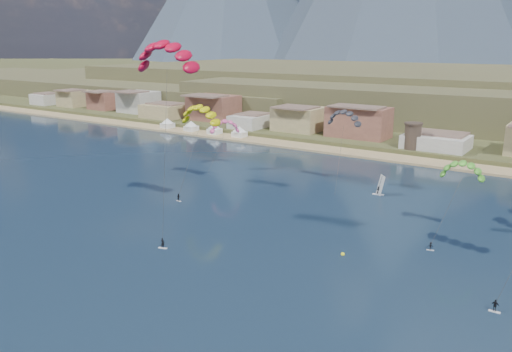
{
  "coord_description": "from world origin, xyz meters",
  "views": [
    {
      "loc": [
        55.83,
        -49.89,
        35.96
      ],
      "look_at": [
        0.0,
        32.0,
        10.0
      ],
      "focal_mm": 36.39,
      "sensor_mm": 36.0,
      "label": 1
    }
  ],
  "objects_px": {
    "windsurfer": "(379,189)",
    "kitesurfer_green": "(462,168)",
    "watchtower": "(413,136)",
    "kitesurfer_red": "(166,51)",
    "buoy": "(343,254)",
    "kitesurfer_yellow": "(200,112)"
  },
  "relations": [
    {
      "from": "kitesurfer_yellow",
      "to": "watchtower",
      "type": "bearing_deg",
      "value": 62.96
    },
    {
      "from": "kitesurfer_green",
      "to": "buoy",
      "type": "relative_size",
      "value": 24.03
    },
    {
      "from": "kitesurfer_red",
      "to": "watchtower",
      "type": "bearing_deg",
      "value": 78.24
    },
    {
      "from": "watchtower",
      "to": "windsurfer",
      "type": "relative_size",
      "value": 1.78
    },
    {
      "from": "kitesurfer_green",
      "to": "watchtower",
      "type": "bearing_deg",
      "value": 114.66
    },
    {
      "from": "kitesurfer_red",
      "to": "kitesurfer_green",
      "type": "distance_m",
      "value": 59.21
    },
    {
      "from": "kitesurfer_green",
      "to": "windsurfer",
      "type": "height_order",
      "value": "kitesurfer_green"
    },
    {
      "from": "kitesurfer_green",
      "to": "windsurfer",
      "type": "bearing_deg",
      "value": 142.73
    },
    {
      "from": "watchtower",
      "to": "buoy",
      "type": "bearing_deg",
      "value": -79.33
    },
    {
      "from": "watchtower",
      "to": "buoy",
      "type": "height_order",
      "value": "watchtower"
    },
    {
      "from": "kitesurfer_red",
      "to": "kitesurfer_yellow",
      "type": "relative_size",
      "value": 1.58
    },
    {
      "from": "windsurfer",
      "to": "kitesurfer_green",
      "type": "bearing_deg",
      "value": -37.27
    },
    {
      "from": "kitesurfer_green",
      "to": "buoy",
      "type": "height_order",
      "value": "kitesurfer_green"
    },
    {
      "from": "buoy",
      "to": "watchtower",
      "type": "bearing_deg",
      "value": 100.67
    },
    {
      "from": "kitesurfer_red",
      "to": "buoy",
      "type": "bearing_deg",
      "value": 7.54
    },
    {
      "from": "kitesurfer_yellow",
      "to": "buoy",
      "type": "distance_m",
      "value": 57.12
    },
    {
      "from": "windsurfer",
      "to": "kitesurfer_red",
      "type": "bearing_deg",
      "value": -122.3
    },
    {
      "from": "kitesurfer_yellow",
      "to": "buoy",
      "type": "xyz_separation_m",
      "value": [
        49.6,
        -21.32,
        -18.65
      ]
    },
    {
      "from": "watchtower",
      "to": "kitesurfer_red",
      "type": "distance_m",
      "value": 97.19
    },
    {
      "from": "watchtower",
      "to": "kitesurfer_green",
      "type": "bearing_deg",
      "value": -65.34
    },
    {
      "from": "kitesurfer_yellow",
      "to": "kitesurfer_green",
      "type": "relative_size",
      "value": 1.42
    },
    {
      "from": "watchtower",
      "to": "kitesurfer_yellow",
      "type": "xyz_separation_m",
      "value": [
        -33.29,
        -65.23,
        12.4
      ]
    }
  ]
}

